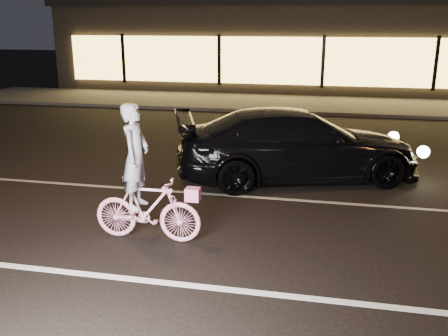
# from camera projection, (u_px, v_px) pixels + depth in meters

# --- Properties ---
(ground) EXTENTS (90.00, 90.00, 0.00)m
(ground) POSITION_uv_depth(u_px,v_px,m) (300.00, 246.00, 7.64)
(ground) COLOR black
(ground) RESTS_ON ground
(lane_stripe_near) EXTENTS (60.00, 0.12, 0.01)m
(lane_stripe_near) POSITION_uv_depth(u_px,v_px,m) (292.00, 296.00, 6.23)
(lane_stripe_near) COLOR silver
(lane_stripe_near) RESTS_ON ground
(lane_stripe_far) EXTENTS (60.00, 0.10, 0.01)m
(lane_stripe_far) POSITION_uv_depth(u_px,v_px,m) (306.00, 201.00, 9.52)
(lane_stripe_far) COLOR gray
(lane_stripe_far) RESTS_ON ground
(sidewalk) EXTENTS (30.00, 4.00, 0.12)m
(sidewalk) POSITION_uv_depth(u_px,v_px,m) (320.00, 105.00, 19.81)
(sidewalk) COLOR #383533
(sidewalk) RESTS_ON ground
(storefront) EXTENTS (25.40, 8.42, 4.20)m
(storefront) POSITION_uv_depth(u_px,v_px,m) (325.00, 44.00, 24.81)
(storefront) COLOR black
(storefront) RESTS_ON ground
(cyclist) EXTENTS (1.72, 0.59, 2.16)m
(cyclist) POSITION_uv_depth(u_px,v_px,m) (144.00, 193.00, 7.65)
(cyclist) COLOR #EC2F77
(cyclist) RESTS_ON ground
(sedan) EXTENTS (5.59, 3.69, 1.50)m
(sedan) POSITION_uv_depth(u_px,v_px,m) (298.00, 145.00, 10.67)
(sedan) COLOR black
(sedan) RESTS_ON ground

